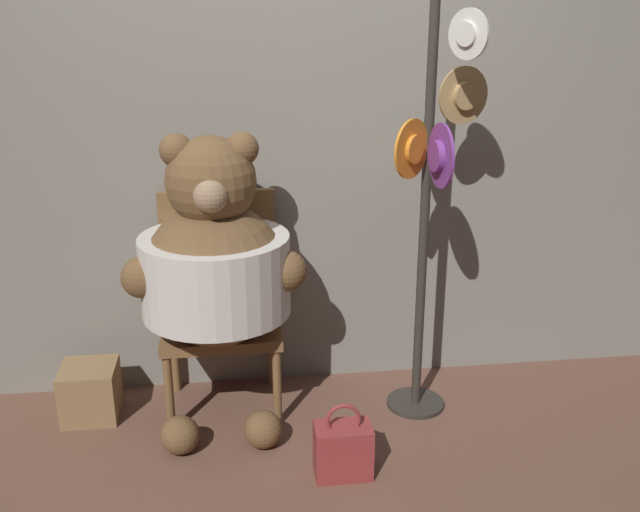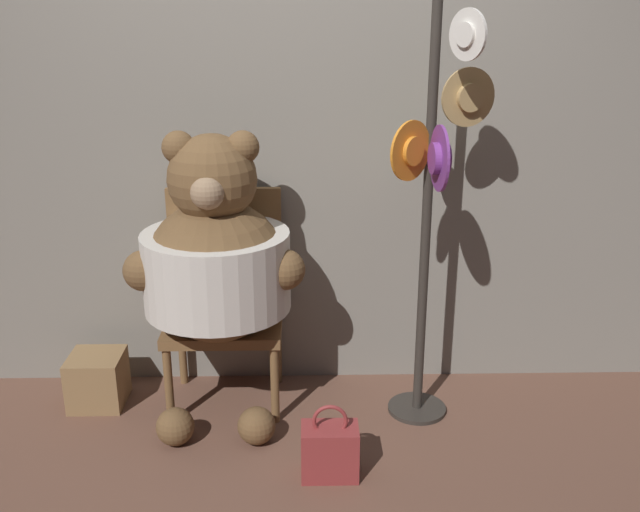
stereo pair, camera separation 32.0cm
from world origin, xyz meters
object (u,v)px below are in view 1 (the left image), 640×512
at_px(hat_display_rack, 432,193).
at_px(handbag_on_ground, 343,449).
at_px(chair, 221,298).
at_px(teddy_bear, 215,265).

relative_size(hat_display_rack, handbag_on_ground, 5.69).
xyz_separation_m(hat_display_rack, handbag_on_ground, (-0.46, -0.47, -0.96)).
distance_m(chair, hat_display_rack, 1.11).
relative_size(chair, hat_display_rack, 0.55).
bearing_deg(teddy_bear, handbag_on_ground, -46.76).
height_order(teddy_bear, handbag_on_ground, teddy_bear).
distance_m(teddy_bear, hat_display_rack, 1.01).
relative_size(chair, teddy_bear, 0.77).
relative_size(chair, handbag_on_ground, 3.11).
bearing_deg(hat_display_rack, chair, 166.68).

